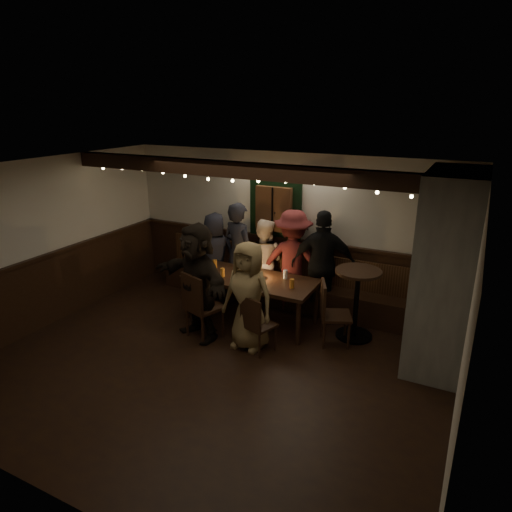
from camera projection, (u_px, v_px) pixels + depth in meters
The scene contains 13 objects.
room at pixel (325, 270), 6.58m from camera, with size 6.02×5.01×2.62m.
dining_table at pixel (250, 281), 7.20m from camera, with size 2.10×0.90×0.91m.
chair_near_left at pixel (199, 303), 6.68m from camera, with size 0.60×0.60×1.04m.
chair_near_right at pixel (255, 321), 6.33m from camera, with size 0.49×0.49×0.86m.
chair_end at pixel (330, 310), 6.57m from camera, with size 0.57×0.57×0.96m.
high_top at pixel (357, 295), 6.71m from camera, with size 0.67×0.67×1.07m.
person_a at pixel (215, 255), 8.18m from camera, with size 0.75×0.49×1.54m, color black.
person_b at pixel (239, 253), 7.89m from camera, with size 0.65×0.43×1.79m, color black.
person_c at pixel (263, 262), 7.89m from camera, with size 0.73×0.57×1.51m, color beige.
person_d at pixel (293, 261), 7.60m from camera, with size 1.12×0.64×1.73m, color #581C1D.
person_e at pixel (323, 264), 7.36m from camera, with size 1.04×0.43×1.78m, color black.
person_f at pixel (197, 281), 6.67m from camera, with size 1.64×0.52×1.77m, color black.
person_g at pixel (248, 296), 6.41m from camera, with size 0.77×0.50×1.58m, color olive.
Camera 1 is at (2.95, -4.53, 3.38)m, focal length 32.00 mm.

